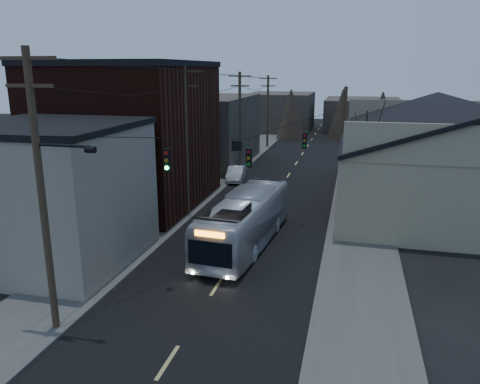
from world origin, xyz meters
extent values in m
cube|color=black|center=(0.00, 30.00, 0.01)|extent=(9.00, 110.00, 0.02)
cube|color=#474744|center=(-6.50, 30.00, 0.06)|extent=(4.00, 110.00, 0.12)
cube|color=#474744|center=(6.50, 30.00, 0.06)|extent=(4.00, 110.00, 0.12)
cube|color=gray|center=(-9.00, 9.00, 3.50)|extent=(8.00, 8.00, 7.00)
cube|color=black|center=(-10.00, 20.00, 5.00)|extent=(10.00, 12.00, 10.00)
cube|color=#37322C|center=(-9.50, 36.00, 3.50)|extent=(9.00, 14.00, 7.00)
cube|color=gray|center=(13.00, 25.00, 2.50)|extent=(16.00, 20.00, 5.00)
cube|color=black|center=(9.00, 25.00, 6.30)|extent=(8.16, 20.60, 2.86)
cube|color=#37322C|center=(-6.00, 65.00, 3.00)|extent=(10.00, 12.00, 6.00)
cube|color=#37322C|center=(7.00, 70.00, 2.50)|extent=(12.00, 14.00, 5.00)
cone|color=black|center=(6.50, 20.00, 3.60)|extent=(0.40, 0.40, 7.20)
cylinder|color=#382B1E|center=(-5.00, 3.00, 5.25)|extent=(0.28, 0.28, 10.50)
cube|color=#382B1E|center=(-5.00, 3.00, 10.10)|extent=(2.20, 0.12, 0.12)
cylinder|color=#382B1E|center=(-5.00, 18.00, 5.00)|extent=(0.28, 0.28, 10.00)
cube|color=#382B1E|center=(-5.00, 18.00, 9.60)|extent=(2.20, 0.12, 0.12)
cylinder|color=#382B1E|center=(-5.00, 33.00, 4.75)|extent=(0.28, 0.28, 9.50)
cube|color=#382B1E|center=(-5.00, 33.00, 9.10)|extent=(2.20, 0.12, 0.12)
cylinder|color=#382B1E|center=(-5.00, 48.00, 4.50)|extent=(0.28, 0.28, 9.00)
cube|color=#382B1E|center=(-5.00, 48.00, 8.60)|extent=(2.20, 0.12, 0.12)
cylinder|color=#382B1E|center=(5.00, 25.00, 4.25)|extent=(0.28, 0.28, 8.50)
cube|color=black|center=(-2.00, 7.50, 5.95)|extent=(0.28, 0.20, 1.00)
cube|color=black|center=(0.60, 12.00, 5.35)|extent=(0.28, 0.20, 1.00)
cube|color=black|center=(2.80, 18.00, 5.45)|extent=(0.28, 0.20, 1.00)
imported|color=#B5B9C2|center=(0.10, 13.36, 1.49)|extent=(3.41, 10.91, 2.99)
imported|color=#B5B7BD|center=(-4.30, 28.64, 0.65)|extent=(1.86, 4.11, 1.31)
camera|label=1|loc=(5.71, -11.01, 9.74)|focal=35.00mm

